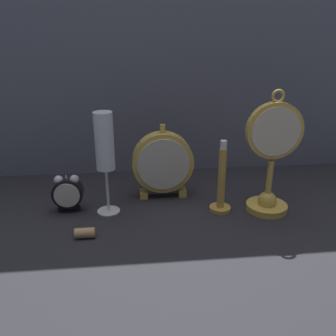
{
  "coord_description": "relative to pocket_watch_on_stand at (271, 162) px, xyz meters",
  "views": [
    {
      "loc": [
        -0.09,
        -0.75,
        0.42
      ],
      "look_at": [
        0.0,
        0.08,
        0.1
      ],
      "focal_mm": 40.0,
      "sensor_mm": 36.0,
      "label": 1
    }
  ],
  "objects": [
    {
      "name": "pocket_watch_on_stand",
      "position": [
        0.0,
        0.0,
        0.0
      ],
      "size": [
        0.13,
        0.1,
        0.29
      ],
      "color": "gold",
      "rests_on": "ground_plane"
    },
    {
      "name": "champagne_flute",
      "position": [
        -0.38,
        0.03,
        0.04
      ],
      "size": [
        0.05,
        0.05,
        0.24
      ],
      "color": "silver",
      "rests_on": "ground_plane"
    },
    {
      "name": "ground_plane",
      "position": [
        -0.24,
        -0.03,
        -0.13
      ],
      "size": [
        4.0,
        4.0,
        0.0
      ],
      "primitive_type": "plane",
      "color": "#232328"
    },
    {
      "name": "mantel_clock_silver",
      "position": [
        -0.24,
        0.1,
        -0.03
      ],
      "size": [
        0.16,
        0.04,
        0.19
      ],
      "color": "gold",
      "rests_on": "ground_plane"
    },
    {
      "name": "brass_candlestick",
      "position": [
        -0.11,
        0.01,
        -0.06
      ],
      "size": [
        0.05,
        0.05,
        0.18
      ],
      "color": "gold",
      "rests_on": "ground_plane"
    },
    {
      "name": "alarm_clock_twin_bell",
      "position": [
        -0.48,
        0.05,
        -0.07
      ],
      "size": [
        0.07,
        0.03,
        0.09
      ],
      "color": "black",
      "rests_on": "ground_plane"
    },
    {
      "name": "wine_cork",
      "position": [
        -0.43,
        -0.08,
        -0.11
      ],
      "size": [
        0.04,
        0.02,
        0.02
      ],
      "primitive_type": "cylinder",
      "rotation": [
        0.0,
        1.57,
        0.0
      ],
      "color": "tan",
      "rests_on": "ground_plane"
    },
    {
      "name": "fabric_backdrop_drape",
      "position": [
        -0.24,
        0.3,
        0.22
      ],
      "size": [
        1.61,
        0.01,
        0.69
      ],
      "primitive_type": "cube",
      "color": "slate",
      "rests_on": "ground_plane"
    }
  ]
}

